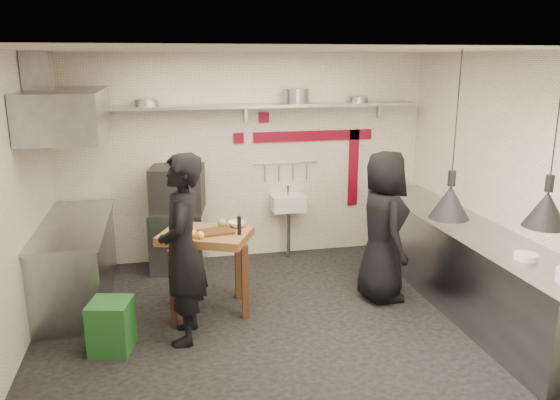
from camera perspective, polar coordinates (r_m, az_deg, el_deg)
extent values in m
plane|color=black|center=(5.98, -0.15, -12.51)|extent=(5.00, 5.00, 0.00)
plane|color=beige|center=(5.32, -0.17, 15.42)|extent=(5.00, 5.00, 0.00)
cube|color=silver|center=(7.50, -3.57, 4.40)|extent=(5.00, 0.04, 2.80)
cube|color=silver|center=(3.55, 7.09, -7.38)|extent=(5.00, 0.04, 2.80)
cube|color=silver|center=(5.54, -26.34, -0.78)|extent=(0.04, 4.20, 2.80)
cube|color=silver|center=(6.48, 22.02, 1.72)|extent=(0.04, 4.20, 2.80)
cube|color=maroon|center=(7.64, 3.52, 6.71)|extent=(1.70, 0.02, 0.14)
cube|color=maroon|center=(7.90, 7.67, 3.35)|extent=(0.14, 0.02, 1.10)
cube|color=maroon|center=(7.45, -1.69, 8.62)|extent=(0.14, 0.02, 0.14)
cube|color=maroon|center=(7.43, -4.35, 6.47)|extent=(0.14, 0.02, 0.14)
cube|color=gray|center=(7.23, -3.43, 9.78)|extent=(4.60, 0.34, 0.04)
cube|color=gray|center=(7.35, -18.58, 8.35)|extent=(0.04, 0.06, 0.24)
cube|color=gray|center=(7.39, -3.61, 9.10)|extent=(0.04, 0.06, 0.24)
cube|color=gray|center=(7.91, 10.31, 9.25)|extent=(0.04, 0.06, 0.24)
cylinder|color=gray|center=(7.14, -13.85, 9.85)|extent=(0.30, 0.30, 0.09)
cylinder|color=gray|center=(7.14, -13.50, 9.79)|extent=(0.29, 0.29, 0.07)
cylinder|color=gray|center=(7.36, 1.69, 10.82)|extent=(0.41, 0.41, 0.20)
cylinder|color=gray|center=(7.62, 8.13, 10.35)|extent=(0.35, 0.35, 0.08)
cube|color=gray|center=(7.33, -10.55, -4.14)|extent=(0.78, 0.73, 0.80)
cube|color=black|center=(7.18, -10.64, 1.19)|extent=(0.75, 0.72, 0.58)
cube|color=maroon|center=(6.93, -10.48, 0.70)|extent=(0.47, 0.11, 0.46)
cube|color=black|center=(6.89, -10.21, 0.64)|extent=(0.36, 0.08, 0.34)
cube|color=silver|center=(7.57, 0.83, -0.29)|extent=(0.46, 0.34, 0.22)
cylinder|color=gray|center=(7.52, 0.84, 1.03)|extent=(0.03, 0.03, 0.14)
cylinder|color=gray|center=(7.66, 0.89, -3.55)|extent=(0.06, 0.06, 0.66)
cylinder|color=gray|center=(7.58, 0.61, 3.92)|extent=(0.90, 0.02, 0.02)
cube|color=gray|center=(6.55, 18.68, -6.52)|extent=(0.70, 3.80, 0.90)
cube|color=gray|center=(6.41, 19.01, -2.63)|extent=(0.76, 3.90, 0.03)
cylinder|color=silver|center=(5.53, 24.29, -5.40)|extent=(0.23, 0.23, 0.05)
cube|color=gray|center=(6.73, -20.48, -6.12)|extent=(0.70, 1.90, 0.90)
cube|color=gray|center=(6.59, -20.83, -2.33)|extent=(0.76, 2.00, 0.03)
cube|color=gray|center=(6.35, -21.39, 8.42)|extent=(0.78, 1.60, 0.50)
cube|color=gray|center=(6.37, -23.99, 11.81)|extent=(0.28, 0.28, 0.50)
cube|color=#1F5E26|center=(5.57, -17.21, -12.45)|extent=(0.45, 0.45, 0.50)
cube|color=#4C2D1A|center=(5.86, -6.70, -3.31)|extent=(0.38, 0.30, 0.02)
cylinder|color=black|center=(5.75, -4.28, -2.67)|extent=(0.05, 0.05, 0.20)
sphere|color=#F8B33B|center=(5.73, -9.15, -3.52)|extent=(0.10, 0.10, 0.08)
sphere|color=#F8B33B|center=(5.68, -8.33, -3.66)|extent=(0.10, 0.10, 0.08)
sphere|color=olive|center=(6.01, -6.05, -2.44)|extent=(0.12, 0.12, 0.10)
cube|color=gray|center=(6.00, -9.86, -2.97)|extent=(0.18, 0.13, 0.03)
imported|color=silver|center=(6.04, -4.51, -2.53)|extent=(0.24, 0.24, 0.06)
imported|color=black|center=(5.35, -10.15, -5.12)|extent=(0.54, 0.74, 1.88)
imported|color=black|center=(6.33, 10.72, -2.71)|extent=(0.58, 0.87, 1.74)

